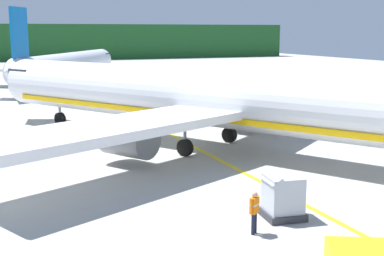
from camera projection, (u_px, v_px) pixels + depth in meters
name	position (u px, v px, depth m)	size (l,w,h in m)	color
airliner_foreground	(197.00, 98.00, 35.63)	(31.70, 37.33, 11.90)	white
airliner_mid_apron	(66.00, 66.00, 75.01)	(28.24, 33.30, 10.50)	silver
cargo_container_mid	(282.00, 197.00, 22.40)	(1.81, 1.81, 1.95)	#333338
crew_marshaller	(254.00, 209.00, 20.59)	(0.53, 0.45, 1.72)	#191E33
apron_guide_line	(224.00, 162.00, 32.07)	(0.30, 60.00, 0.01)	yellow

